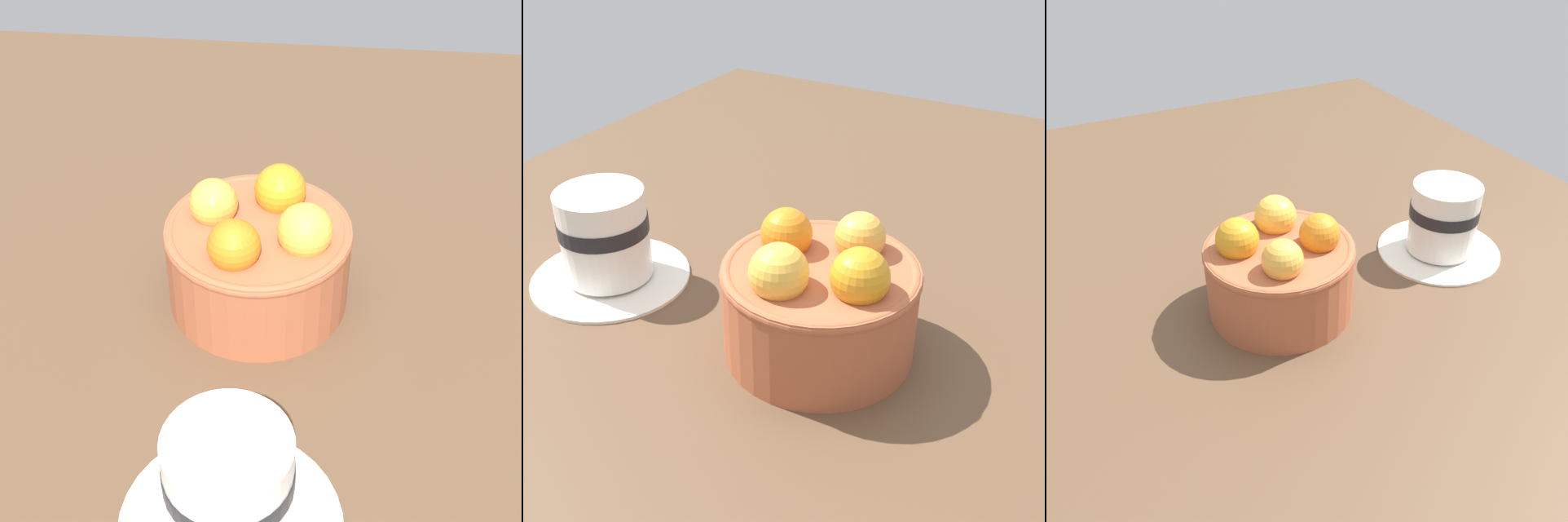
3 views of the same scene
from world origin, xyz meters
The scene contains 3 objects.
ground_plane centered at (0.00, 0.00, -1.56)cm, with size 124.53×97.12×3.12cm, color brown.
terracotta_bowl centered at (0.04, 0.01, 4.66)cm, with size 14.73×14.73×10.58cm.
coffee_cup centered at (0.55, -20.78, 3.97)cm, with size 14.12×14.12×8.63cm.
Camera 3 is at (-40.64, 18.49, 36.67)cm, focal length 38.55 mm.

